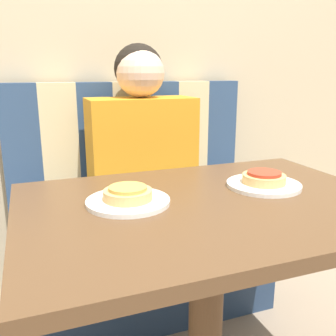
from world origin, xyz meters
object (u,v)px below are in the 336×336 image
object	(u,v)px
plate_right	(264,185)
pizza_right	(264,178)
person	(141,138)
pizza_left	(128,193)
plate_left	(128,201)

from	to	relation	value
plate_right	pizza_right	distance (m)	0.02
person	plate_right	distance (m)	0.62
person	pizza_left	size ratio (longest dim) A/B	5.63
person	pizza_right	world-z (taller)	person
pizza_left	pizza_right	xyz separation A→B (m)	(0.42, 0.00, 0.00)
person	pizza_right	distance (m)	0.61
person	pizza_right	xyz separation A→B (m)	(0.21, -0.58, -0.04)
plate_right	person	bearing A→B (deg)	110.05
person	plate_right	world-z (taller)	person
plate_right	pizza_right	size ratio (longest dim) A/B	1.72
plate_left	pizza_right	bearing A→B (deg)	0.00
plate_left	pizza_left	world-z (taller)	pizza_left
pizza_left	pizza_right	distance (m)	0.42
plate_right	pizza_right	bearing A→B (deg)	180.00
pizza_left	pizza_right	bearing A→B (deg)	0.00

